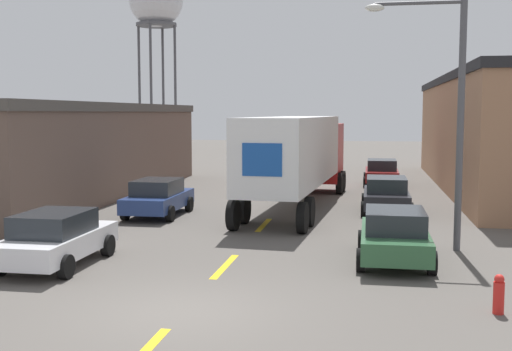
{
  "coord_description": "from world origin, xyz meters",
  "views": [
    {
      "loc": [
        3.69,
        -12.26,
        4.04
      ],
      "look_at": [
        -0.13,
        9.42,
        1.88
      ],
      "focal_mm": 45.0,
      "sensor_mm": 36.0,
      "label": 1
    }
  ],
  "objects_px": {
    "parked_car_left_near": "(56,238)",
    "street_lamp": "(448,103)",
    "water_tower": "(156,2)",
    "fire_hydrant": "(499,294)",
    "semi_truck": "(299,152)",
    "parked_car_left_far": "(158,197)",
    "parked_car_right_far": "(382,172)",
    "parked_car_right_near": "(395,235)",
    "parked_car_right_mid": "(386,194)"
  },
  "relations": [
    {
      "from": "water_tower",
      "to": "fire_hydrant",
      "type": "height_order",
      "value": "water_tower"
    },
    {
      "from": "semi_truck",
      "to": "fire_hydrant",
      "type": "relative_size",
      "value": 16.94
    },
    {
      "from": "semi_truck",
      "to": "street_lamp",
      "type": "relative_size",
      "value": 1.88
    },
    {
      "from": "parked_car_right_mid",
      "to": "parked_car_right_near",
      "type": "bearing_deg",
      "value": -90.0
    },
    {
      "from": "parked_car_left_near",
      "to": "street_lamp",
      "type": "distance_m",
      "value": 11.57
    },
    {
      "from": "semi_truck",
      "to": "parked_car_right_far",
      "type": "xyz_separation_m",
      "value": [
        3.66,
        8.97,
        -1.61
      ]
    },
    {
      "from": "water_tower",
      "to": "parked_car_left_far",
      "type": "bearing_deg",
      "value": -71.36
    },
    {
      "from": "parked_car_right_near",
      "to": "water_tower",
      "type": "relative_size",
      "value": 0.22
    },
    {
      "from": "parked_car_right_far",
      "to": "water_tower",
      "type": "distance_m",
      "value": 41.99
    },
    {
      "from": "parked_car_left_far",
      "to": "fire_hydrant",
      "type": "distance_m",
      "value": 15.09
    },
    {
      "from": "parked_car_right_near",
      "to": "parked_car_right_far",
      "type": "bearing_deg",
      "value": 90.0
    },
    {
      "from": "semi_truck",
      "to": "parked_car_left_far",
      "type": "xyz_separation_m",
      "value": [
        -5.17,
        -3.33,
        -1.61
      ]
    },
    {
      "from": "street_lamp",
      "to": "parked_car_right_far",
      "type": "bearing_deg",
      "value": 95.07
    },
    {
      "from": "semi_truck",
      "to": "parked_car_right_mid",
      "type": "bearing_deg",
      "value": -10.03
    },
    {
      "from": "parked_car_right_far",
      "to": "street_lamp",
      "type": "xyz_separation_m",
      "value": [
        1.49,
        -16.85,
        3.58
      ]
    },
    {
      "from": "street_lamp",
      "to": "water_tower",
      "type": "bearing_deg",
      "value": 117.47
    },
    {
      "from": "water_tower",
      "to": "parked_car_right_mid",
      "type": "bearing_deg",
      "value": -60.25
    },
    {
      "from": "parked_car_left_near",
      "to": "water_tower",
      "type": "bearing_deg",
      "value": 105.81
    },
    {
      "from": "parked_car_right_far",
      "to": "water_tower",
      "type": "bearing_deg",
      "value": 126.94
    },
    {
      "from": "fire_hydrant",
      "to": "parked_car_left_far",
      "type": "bearing_deg",
      "value": 135.33
    },
    {
      "from": "parked_car_right_near",
      "to": "water_tower",
      "type": "xyz_separation_m",
      "value": [
        -23.54,
        49.98,
        15.14
      ]
    },
    {
      "from": "parked_car_left_near",
      "to": "parked_car_right_near",
      "type": "relative_size",
      "value": 1.0
    },
    {
      "from": "parked_car_right_mid",
      "to": "fire_hydrant",
      "type": "relative_size",
      "value": 5.07
    },
    {
      "from": "parked_car_left_far",
      "to": "street_lamp",
      "type": "relative_size",
      "value": 0.56
    },
    {
      "from": "parked_car_right_mid",
      "to": "parked_car_left_near",
      "type": "distance_m",
      "value": 13.92
    },
    {
      "from": "parked_car_left_far",
      "to": "parked_car_right_far",
      "type": "xyz_separation_m",
      "value": [
        8.83,
        12.3,
        0.0
      ]
    },
    {
      "from": "parked_car_right_mid",
      "to": "fire_hydrant",
      "type": "xyz_separation_m",
      "value": [
        1.9,
        -13.03,
        -0.34
      ]
    },
    {
      "from": "water_tower",
      "to": "fire_hydrant",
      "type": "bearing_deg",
      "value": -64.86
    },
    {
      "from": "parked_car_right_mid",
      "to": "fire_hydrant",
      "type": "bearing_deg",
      "value": -81.71
    },
    {
      "from": "parked_car_right_mid",
      "to": "street_lamp",
      "type": "distance_m",
      "value": 7.97
    },
    {
      "from": "semi_truck",
      "to": "parked_car_left_near",
      "type": "height_order",
      "value": "semi_truck"
    },
    {
      "from": "water_tower",
      "to": "parked_car_left_near",
      "type": "bearing_deg",
      "value": -74.19
    },
    {
      "from": "parked_car_right_far",
      "to": "water_tower",
      "type": "xyz_separation_m",
      "value": [
        -23.54,
        31.3,
        15.14
      ]
    },
    {
      "from": "water_tower",
      "to": "street_lamp",
      "type": "distance_m",
      "value": 55.49
    },
    {
      "from": "street_lamp",
      "to": "fire_hydrant",
      "type": "distance_m",
      "value": 7.23
    },
    {
      "from": "parked_car_left_near",
      "to": "water_tower",
      "type": "xyz_separation_m",
      "value": [
        -14.71,
        51.95,
        15.14
      ]
    },
    {
      "from": "parked_car_left_far",
      "to": "water_tower",
      "type": "bearing_deg",
      "value": 108.64
    },
    {
      "from": "semi_truck",
      "to": "street_lamp",
      "type": "height_order",
      "value": "street_lamp"
    },
    {
      "from": "parked_car_right_far",
      "to": "parked_car_left_far",
      "type": "bearing_deg",
      "value": -125.66
    },
    {
      "from": "parked_car_left_near",
      "to": "street_lamp",
      "type": "xyz_separation_m",
      "value": [
        10.32,
        3.8,
        3.58
      ]
    },
    {
      "from": "semi_truck",
      "to": "fire_hydrant",
      "type": "bearing_deg",
      "value": -64.28
    },
    {
      "from": "parked_car_left_far",
      "to": "fire_hydrant",
      "type": "bearing_deg",
      "value": -44.67
    },
    {
      "from": "water_tower",
      "to": "semi_truck",
      "type": "bearing_deg",
      "value": -63.72
    },
    {
      "from": "street_lamp",
      "to": "fire_hydrant",
      "type": "relative_size",
      "value": 9.0
    },
    {
      "from": "parked_car_right_far",
      "to": "parked_car_right_near",
      "type": "height_order",
      "value": "same"
    },
    {
      "from": "fire_hydrant",
      "to": "street_lamp",
      "type": "bearing_deg",
      "value": 93.81
    },
    {
      "from": "parked_car_right_far",
      "to": "parked_car_right_mid",
      "type": "distance_m",
      "value": 9.88
    },
    {
      "from": "fire_hydrant",
      "to": "semi_truck",
      "type": "bearing_deg",
      "value": 111.72
    },
    {
      "from": "parked_car_left_far",
      "to": "parked_car_right_mid",
      "type": "distance_m",
      "value": 9.16
    },
    {
      "from": "parked_car_right_far",
      "to": "fire_hydrant",
      "type": "height_order",
      "value": "parked_car_right_far"
    }
  ]
}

